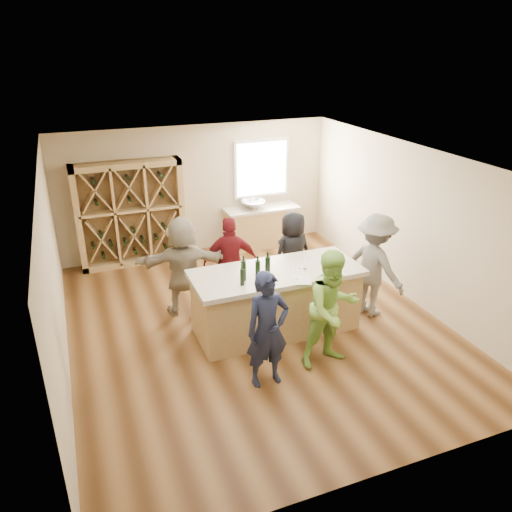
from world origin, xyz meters
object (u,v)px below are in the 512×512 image
object	(u,v)px
wine_rack	(131,214)
wine_bottle_c	(243,270)
wine_bottle_b	(242,277)
person_near_right	(332,309)
tasting_counter_base	(276,303)
wine_bottle_d	(258,270)
person_far_left	(183,266)
person_server	(374,266)
person_near_left	(267,330)
wine_bottle_e	(268,266)
person_far_right	(293,254)
sink	(253,205)
person_far_mid	(231,262)

from	to	relation	value
wine_rack	wine_bottle_c	world-z (taller)	wine_rack
wine_bottle_b	person_near_right	world-z (taller)	person_near_right
tasting_counter_base	wine_bottle_d	size ratio (longest dim) A/B	8.33
tasting_counter_base	person_far_left	size ratio (longest dim) A/B	1.48
wine_bottle_d	person_server	xyz separation A→B (m)	(2.17, 0.10, -0.33)
tasting_counter_base	person_near_left	xyz separation A→B (m)	(-0.66, -1.21, 0.34)
wine_bottle_d	wine_bottle_e	size ratio (longest dim) A/B	0.95
person_near_right	person_far_right	size ratio (longest dim) A/B	1.12
person_near_right	wine_rack	bearing A→B (deg)	108.92
person_near_right	sink	bearing A→B (deg)	77.50
sink	wine_bottle_c	xyz separation A→B (m)	(-1.55, -3.63, 0.23)
wine_rack	person_near_right	xyz separation A→B (m)	(2.14, -4.69, -0.20)
person_far_right	wine_bottle_e	bearing A→B (deg)	40.40
sink	person_far_left	distance (m)	3.24
wine_bottle_d	wine_rack	bearing A→B (deg)	109.83
wine_bottle_e	person_far_right	distance (m)	1.66
person_near_right	person_server	size ratio (longest dim) A/B	0.99
person_near_left	person_far_mid	size ratio (longest dim) A/B	1.02
wine_rack	wine_bottle_c	distance (m)	3.88
wine_rack	wine_bottle_b	size ratio (longest dim) A/B	8.27
person_server	person_far_left	distance (m)	3.26
wine_rack	wine_bottle_d	bearing A→B (deg)	-70.17
person_near_left	person_far_left	xyz separation A→B (m)	(-0.59, 2.34, 0.04)
tasting_counter_base	person_server	xyz separation A→B (m)	(1.77, -0.09, 0.41)
tasting_counter_base	wine_bottle_b	bearing A→B (deg)	-158.31
person_far_mid	person_far_right	distance (m)	1.21
tasting_counter_base	person_near_right	bearing A→B (deg)	-70.84
wine_bottle_d	person_far_left	bearing A→B (deg)	122.80
tasting_counter_base	person_server	distance (m)	1.82
wine_bottle_b	wine_bottle_d	size ratio (longest dim) A/B	0.85
person_far_right	person_far_left	world-z (taller)	person_far_left
wine_rack	wine_bottle_e	world-z (taller)	wine_rack
wine_rack	person_far_right	distance (m)	3.57
tasting_counter_base	person_far_mid	world-z (taller)	person_far_mid
person_server	wine_bottle_d	bearing A→B (deg)	75.68
person_near_left	person_near_right	xyz separation A→B (m)	(1.05, 0.10, 0.05)
wine_bottle_e	person_near_left	size ratio (longest dim) A/B	0.19
wine_rack	person_server	xyz separation A→B (m)	(3.53, -3.67, -0.19)
tasting_counter_base	wine_bottle_b	distance (m)	1.02
tasting_counter_base	wine_bottle_e	world-z (taller)	wine_bottle_e
sink	person_near_left	distance (m)	4.99
person_far_right	wine_bottle_b	bearing A→B (deg)	32.69
wine_rack	sink	bearing A→B (deg)	-1.49
person_far_right	person_far_left	distance (m)	2.05
person_near_right	person_far_right	distance (m)	2.27
person_far_mid	person_far_left	world-z (taller)	person_far_left
wine_bottle_b	person_far_right	xyz separation A→B (m)	(1.48, 1.38, -0.41)
person_far_left	wine_rack	bearing A→B (deg)	-67.98
wine_bottle_d	person_far_left	distance (m)	1.61
wine_rack	wine_bottle_d	size ratio (longest dim) A/B	7.05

